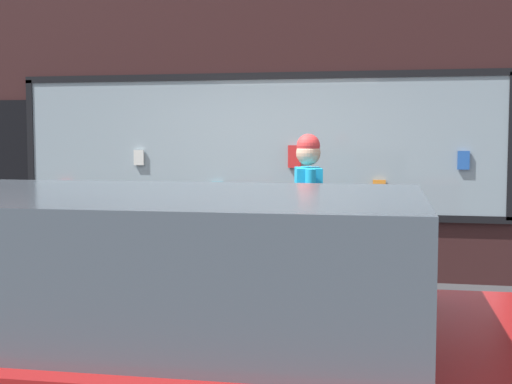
# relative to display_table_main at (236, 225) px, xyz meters

# --- Properties ---
(ground_plane) EXTENTS (40.00, 40.00, 0.00)m
(ground_plane) POSITION_rel_display_table_main_xyz_m (-0.00, -1.02, -0.76)
(ground_plane) COLOR #38383A
(shopfront_facade) EXTENTS (7.65, 0.29, 3.79)m
(shopfront_facade) POSITION_rel_display_table_main_xyz_m (-0.04, 1.37, 1.10)
(shopfront_facade) COLOR #331919
(shopfront_facade) RESTS_ON ground_plane
(display_table_main) EXTENTS (2.96, 0.63, 0.94)m
(display_table_main) POSITION_rel_display_table_main_xyz_m (0.00, 0.00, 0.00)
(display_table_main) COLOR brown
(display_table_main) RESTS_ON ground_plane
(person_browsing) EXTENTS (0.30, 0.65, 1.68)m
(person_browsing) POSITION_rel_display_table_main_xyz_m (0.80, -0.65, 0.22)
(person_browsing) COLOR #4C382D
(person_browsing) RESTS_ON ground_plane
(small_dog) EXTENTS (0.28, 0.54, 0.39)m
(small_dog) POSITION_rel_display_table_main_xyz_m (1.12, -0.94, -0.51)
(small_dog) COLOR black
(small_dog) RESTS_ON ground_plane
(sandwich_board_sign) EXTENTS (0.64, 0.71, 0.96)m
(sandwich_board_sign) POSITION_rel_display_table_main_xyz_m (-2.02, -0.26, -0.28)
(sandwich_board_sign) COLOR #193F19
(sandwich_board_sign) RESTS_ON ground_plane
(parked_car) EXTENTS (4.18, 1.92, 1.41)m
(parked_car) POSITION_rel_display_table_main_xyz_m (0.54, -3.93, -0.02)
(parked_car) COLOR #A51919
(parked_car) RESTS_ON ground_plane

